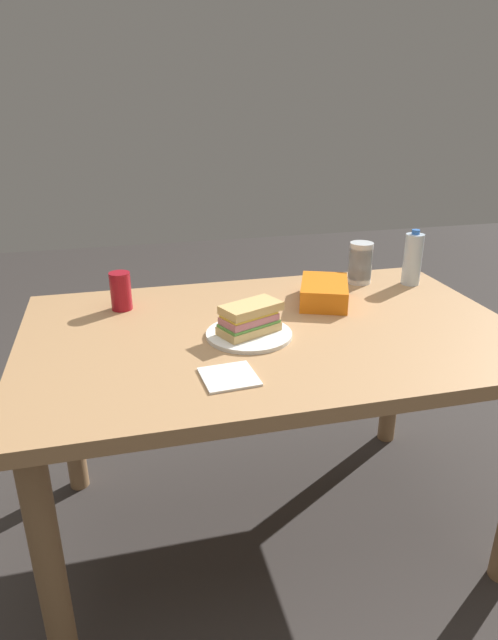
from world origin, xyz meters
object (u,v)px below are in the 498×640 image
soda_can_red (121,291)px  paper_plate (249,334)px  water_bottle_tall (413,259)px  dining_table (271,358)px  chip_bag (324,292)px  plastic_cup_stack (360,263)px  sandwich (250,319)px

soda_can_red → paper_plate: bearing=-41.7°
water_bottle_tall → dining_table: bearing=-155.9°
chip_bag → plastic_cup_stack: size_ratio=1.54×
dining_table → sandwich: (-0.07, -0.04, 0.15)m
chip_bag → soda_can_red: bearing=103.4°
soda_can_red → plastic_cup_stack: plastic_cup_stack is taller
soda_can_red → chip_bag: size_ratio=0.53×
dining_table → plastic_cup_stack: (0.43, 0.33, 0.17)m
chip_bag → plastic_cup_stack: 0.26m
water_bottle_tall → plastic_cup_stack: water_bottle_tall is taller
paper_plate → water_bottle_tall: bearing=24.5°
paper_plate → plastic_cup_stack: size_ratio=1.65×
paper_plate → water_bottle_tall: (0.68, 0.31, 0.09)m
dining_table → soda_can_red: bearing=147.8°
chip_bag → water_bottle_tall: (0.37, 0.10, 0.06)m
water_bottle_tall → chip_bag: bearing=-164.8°
sandwich → chip_bag: sandwich is taller
sandwich → plastic_cup_stack: size_ratio=1.35×
paper_plate → soda_can_red: bearing=138.3°
dining_table → water_bottle_tall: bearing=24.1°
paper_plate → plastic_cup_stack: plastic_cup_stack is taller
chip_bag → sandwich: bearing=145.8°
dining_table → water_bottle_tall: size_ratio=7.23×
soda_can_red → plastic_cup_stack: (0.85, 0.06, 0.01)m
dining_table → chip_bag: 0.31m
chip_bag → plastic_cup_stack: plastic_cup_stack is taller
sandwich → paper_plate: bearing=-129.8°
sandwich → soda_can_red: bearing=138.9°
soda_can_red → water_bottle_tall: size_ratio=0.61×
plastic_cup_stack → dining_table: bearing=-142.6°
dining_table → paper_plate: size_ratio=5.88×
paper_plate → soda_can_red: (-0.34, 0.31, 0.06)m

